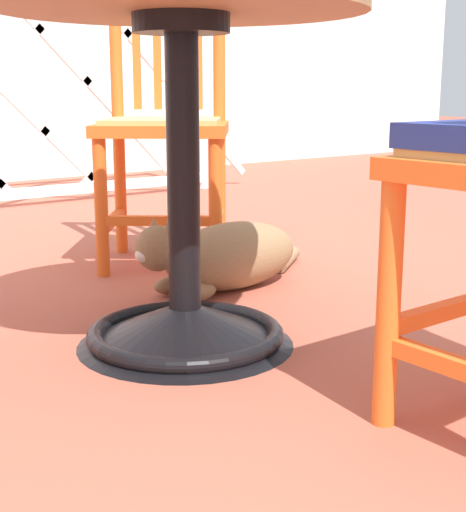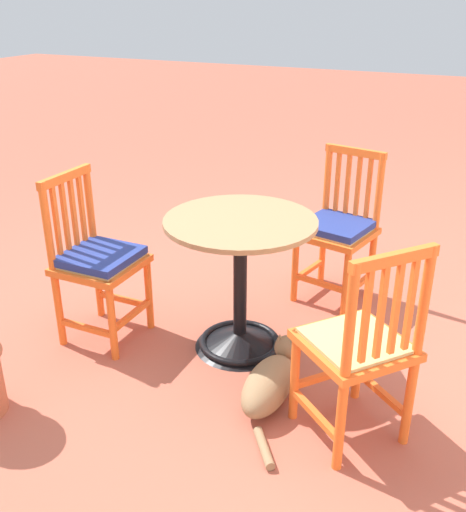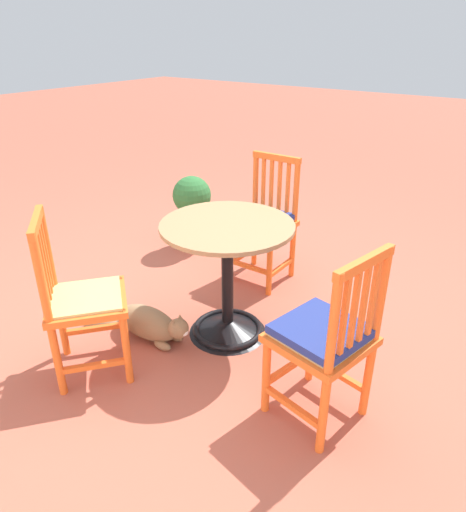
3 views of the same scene
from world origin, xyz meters
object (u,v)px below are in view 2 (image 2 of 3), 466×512
at_px(orange_chair_near_fence, 359,348).
at_px(orange_chair_at_corner, 338,230).
at_px(cafe_table, 240,299).
at_px(tabby_cat, 271,381).
at_px(orange_chair_tucked_in, 97,262).

relative_size(orange_chair_near_fence, orange_chair_at_corner, 1.00).
xyz_separation_m(cafe_table, orange_chair_at_corner, (-0.76, 0.30, 0.16)).
distance_m(orange_chair_at_corner, tabby_cat, 1.15).
bearing_deg(tabby_cat, orange_chair_at_corner, -179.02).
bearing_deg(orange_chair_tucked_in, cafe_table, 106.12).
bearing_deg(orange_chair_at_corner, orange_chair_tucked_in, -46.55).
height_order(orange_chair_tucked_in, tabby_cat, orange_chair_tucked_in).
xyz_separation_m(orange_chair_near_fence, orange_chair_at_corner, (-1.18, -0.42, 0.01)).
xyz_separation_m(cafe_table, tabby_cat, (0.34, 0.31, -0.19)).
bearing_deg(cafe_table, tabby_cat, 42.85).
relative_size(cafe_table, tabby_cat, 1.05).
bearing_deg(orange_chair_tucked_in, orange_chair_near_fence, 81.85).
relative_size(orange_chair_at_corner, orange_chair_tucked_in, 1.00).
bearing_deg(orange_chair_near_fence, orange_chair_tucked_in, -98.15).
bearing_deg(orange_chair_at_corner, tabby_cat, 0.98).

